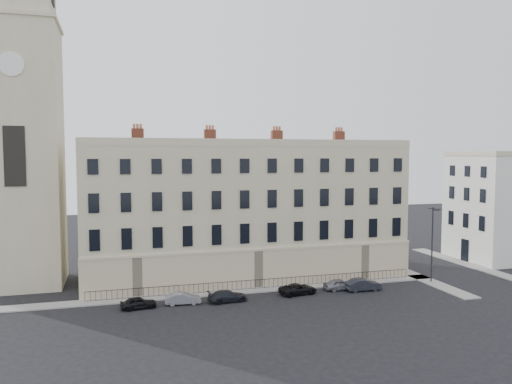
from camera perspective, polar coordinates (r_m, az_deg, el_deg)
ground at (r=50.72m, az=8.88°, el=-11.97°), size 160.00×160.00×0.00m
terrace at (r=58.36m, az=-1.34°, el=-2.26°), size 36.22×12.22×17.00m
church_tower at (r=59.07m, az=-25.35°, el=8.26°), size 8.00×8.13×44.00m
adjacent_building at (r=74.49m, az=25.90°, el=-1.65°), size 10.00×10.00×14.00m
pavement_terrace at (r=52.21m, az=-3.73°, el=-11.38°), size 48.00×2.00×0.12m
pavement_east_return at (r=63.60m, az=16.61°, el=-8.70°), size 2.00×24.00×0.12m
pavement_adjacent at (r=70.91m, az=22.62°, el=-7.51°), size 2.00×20.00×0.12m
railings at (r=53.40m, az=0.45°, el=-10.47°), size 35.00×0.04×0.96m
car_a at (r=48.15m, az=-13.29°, el=-12.22°), size 3.43×1.75×1.12m
car_b at (r=48.77m, az=-8.35°, el=-11.94°), size 3.44×1.40×1.11m
car_c at (r=49.11m, az=-3.26°, el=-11.78°), size 3.99×1.88×1.12m
car_d at (r=51.71m, az=4.83°, el=-10.98°), size 4.20×2.45×1.10m
car_e at (r=53.79m, az=9.57°, el=-10.38°), size 3.48×1.43×1.18m
car_f at (r=53.99m, az=12.12°, el=-10.31°), size 3.87×1.40×1.27m
streetlamp at (r=58.43m, az=19.52°, el=-5.31°), size 0.78×1.74×8.41m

